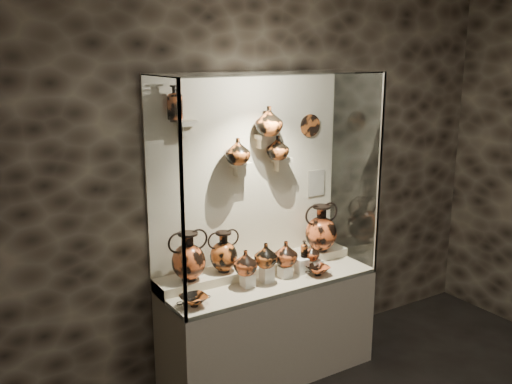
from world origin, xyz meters
TOP-DOWN VIEW (x-y plane):
  - wall_back at (0.00, 2.50)m, footprint 5.00×0.02m
  - plinth at (0.00, 2.18)m, footprint 1.70×0.60m
  - front_tier at (0.00, 2.18)m, footprint 1.68×0.58m
  - rear_tier at (0.00, 2.35)m, footprint 1.70×0.25m
  - back_panel at (0.00, 2.50)m, footprint 1.70×0.03m
  - glass_front at (0.00, 1.88)m, footprint 1.70×0.01m
  - glass_left at (-0.85, 2.18)m, footprint 0.01×0.60m
  - glass_right at (0.85, 2.18)m, footprint 0.01×0.60m
  - glass_top at (0.00, 2.18)m, footprint 1.70×0.60m
  - frame_post_left at (-0.84, 1.89)m, footprint 0.02×0.02m
  - frame_post_right at (0.84, 1.89)m, footprint 0.02×0.02m
  - pedestal_a at (-0.22, 2.13)m, footprint 0.09×0.09m
  - pedestal_b at (-0.05, 2.13)m, footprint 0.09×0.09m
  - pedestal_c at (0.12, 2.13)m, footprint 0.09×0.09m
  - pedestal_d at (0.28, 2.13)m, footprint 0.09×0.09m
  - pedestal_e at (0.42, 2.13)m, footprint 0.09×0.09m
  - bracket_ul at (-0.55, 2.42)m, footprint 0.14×0.12m
  - bracket_ca at (-0.10, 2.42)m, footprint 0.14×0.12m
  - bracket_cb at (0.10, 2.42)m, footprint 0.10×0.12m
  - bracket_cc at (0.28, 2.42)m, footprint 0.14×0.12m
  - amphora_left at (-0.61, 2.32)m, footprint 0.33×0.33m
  - amphora_mid at (-0.31, 2.33)m, footprint 0.31×0.31m
  - amphora_right at (0.61, 2.31)m, footprint 0.41×0.41m
  - jug_a at (-0.24, 2.13)m, footprint 0.21×0.21m
  - jug_b at (-0.07, 2.11)m, footprint 0.22×0.22m
  - jug_c at (0.14, 2.15)m, footprint 0.22×0.22m
  - jug_e at (0.39, 2.15)m, footprint 0.14×0.14m
  - lekythos_small at (0.31, 2.15)m, footprint 0.08×0.08m
  - kylix_left at (-0.71, 2.03)m, footprint 0.28×0.26m
  - kylix_right at (0.36, 2.02)m, footprint 0.28×0.26m
  - lekythos_tall at (-0.63, 2.41)m, footprint 0.15×0.15m
  - ovoid_vase_a at (-0.16, 2.37)m, footprint 0.25×0.25m
  - ovoid_vase_b at (0.11, 2.36)m, footprint 0.28×0.28m
  - ovoid_vase_c at (0.21, 2.38)m, footprint 0.23×0.23m
  - wall_plate at (0.59, 2.47)m, footprint 0.19×0.02m
  - info_placard at (0.68, 2.47)m, footprint 0.17×0.01m

SIDE VIEW (x-z plane):
  - plinth at x=0.00m, z-range 0.00..0.80m
  - front_tier at x=0.00m, z-range 0.80..0.83m
  - rear_tier at x=0.00m, z-range 0.80..0.90m
  - pedestal_e at x=0.42m, z-range 0.83..0.91m
  - pedestal_c at x=0.12m, z-range 0.83..0.92m
  - kylix_right at x=0.36m, z-range 0.83..0.92m
  - kylix_left at x=-0.71m, z-range 0.83..0.92m
  - pedestal_a at x=-0.22m, z-range 0.83..0.93m
  - pedestal_d at x=0.28m, z-range 0.83..0.95m
  - pedestal_b at x=-0.05m, z-range 0.83..0.96m
  - jug_e at x=0.39m, z-range 0.91..1.04m
  - jug_c at x=0.14m, z-range 0.92..1.12m
  - jug_a at x=-0.24m, z-range 0.93..1.12m
  - lekythos_small at x=0.31m, z-range 0.95..1.11m
  - jug_b at x=-0.07m, z-range 0.96..1.15m
  - amphora_mid at x=-0.31m, z-range 0.90..1.22m
  - amphora_left at x=-0.61m, z-range 0.90..1.27m
  - amphora_right at x=0.61m, z-range 0.90..1.30m
  - info_placard at x=0.68m, z-range 1.34..1.56m
  - wall_back at x=0.00m, z-range 0.00..3.20m
  - back_panel at x=0.00m, z-range 0.80..2.40m
  - glass_front at x=0.00m, z-range 0.80..2.40m
  - glass_left at x=-0.85m, z-range 0.80..2.40m
  - glass_right at x=0.85m, z-range 0.80..2.40m
  - frame_post_left at x=-0.84m, z-range 0.80..2.40m
  - frame_post_right at x=0.84m, z-range 0.80..2.40m
  - bracket_ca at x=-0.10m, z-range 1.68..1.72m
  - bracket_cc at x=0.28m, z-range 1.68..1.72m
  - ovoid_vase_c at x=0.21m, z-range 1.72..1.91m
  - ovoid_vase_a at x=-0.16m, z-range 1.72..1.92m
  - bracket_cb at x=0.10m, z-range 1.88..1.92m
  - wall_plate at x=0.59m, z-range 1.86..2.04m
  - ovoid_vase_b at x=0.11m, z-range 1.92..2.14m
  - bracket_ul at x=-0.55m, z-range 2.03..2.07m
  - lekythos_tall at x=-0.63m, z-range 2.07..2.36m
  - glass_top at x=0.00m, z-range 2.39..2.40m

